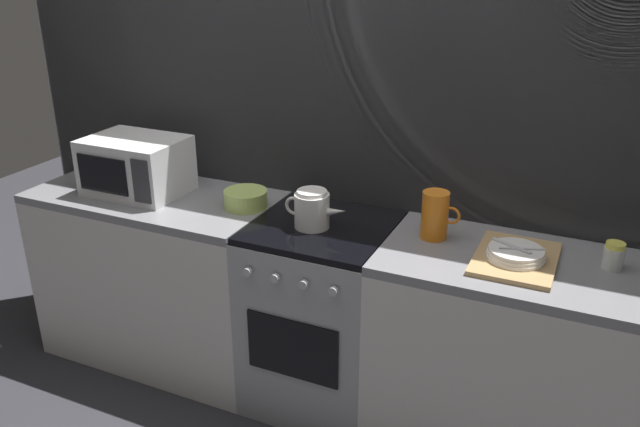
% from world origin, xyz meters
% --- Properties ---
extents(ground_plane, '(8.00, 8.00, 0.00)m').
position_xyz_m(ground_plane, '(0.00, 0.00, 0.00)').
color(ground_plane, '#2D2D33').
extents(back_wall, '(3.60, 0.05, 2.40)m').
position_xyz_m(back_wall, '(0.00, 0.32, 1.20)').
color(back_wall, gray).
rests_on(back_wall, ground_plane).
extents(counter_left, '(1.20, 0.60, 0.90)m').
position_xyz_m(counter_left, '(-0.90, 0.00, 0.45)').
color(counter_left, silver).
rests_on(counter_left, ground_plane).
extents(stove_unit, '(0.60, 0.63, 0.90)m').
position_xyz_m(stove_unit, '(-0.00, -0.00, 0.45)').
color(stove_unit, '#9E9EA3').
rests_on(stove_unit, ground_plane).
extents(counter_right, '(1.20, 0.60, 0.90)m').
position_xyz_m(counter_right, '(0.90, 0.00, 0.45)').
color(counter_right, silver).
rests_on(counter_right, ground_plane).
extents(microwave, '(0.46, 0.35, 0.27)m').
position_xyz_m(microwave, '(-0.98, -0.01, 1.04)').
color(microwave, white).
rests_on(microwave, counter_left).
extents(kettle, '(0.28, 0.15, 0.17)m').
position_xyz_m(kettle, '(-0.03, -0.04, 0.98)').
color(kettle, white).
rests_on(kettle, stove_unit).
extents(mixing_bowl, '(0.20, 0.20, 0.08)m').
position_xyz_m(mixing_bowl, '(-0.40, 0.04, 0.94)').
color(mixing_bowl, '#B7D166').
rests_on(mixing_bowl, counter_left).
extents(pitcher, '(0.16, 0.11, 0.20)m').
position_xyz_m(pitcher, '(0.47, 0.07, 1.00)').
color(pitcher, orange).
rests_on(pitcher, counter_right).
extents(dish_pile, '(0.30, 0.40, 0.07)m').
position_xyz_m(dish_pile, '(0.82, -0.02, 0.92)').
color(dish_pile, tan).
rests_on(dish_pile, counter_right).
extents(spice_jar, '(0.08, 0.08, 0.10)m').
position_xyz_m(spice_jar, '(1.15, 0.08, 0.95)').
color(spice_jar, silver).
rests_on(spice_jar, counter_right).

